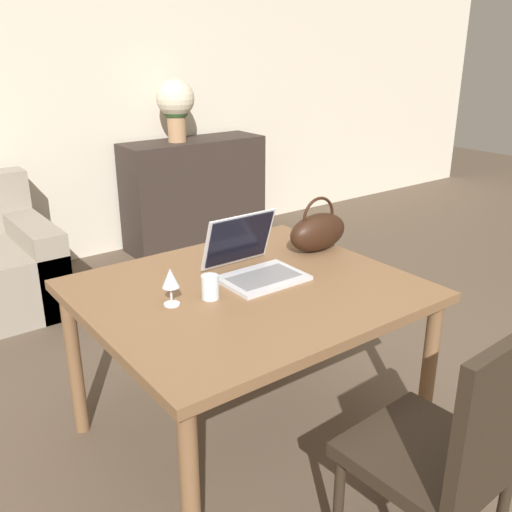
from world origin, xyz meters
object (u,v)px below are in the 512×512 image
Objects in this scene: laptop at (251,260)px; wine_glass at (170,280)px; flower_vase at (176,104)px; chair at (452,447)px; handbag at (318,231)px; drinking_glass at (210,287)px.

laptop is 0.41m from wine_glass.
flower_vase is (1.33, 2.30, 0.36)m from wine_glass.
handbag is at bearing 65.33° from chair.
wine_glass is at bearing 110.14° from chair.
chair is 2.93× the size of handbag.
flower_vase reaches higher than handbag.
drinking_glass is 2.66m from flower_vase.
drinking_glass is at bearing -14.17° from wine_glass.
chair is 1.19m from handbag.
laptop reaches higher than chair.
chair is at bearing -90.03° from laptop.
laptop is at bearing 20.62° from drinking_glass.
flower_vase is (0.92, 2.24, 0.39)m from laptop.
laptop is 0.69× the size of flower_vase.
handbag is (0.42, 0.05, 0.03)m from laptop.
flower_vase reaches higher than chair.
flower_vase reaches higher than wine_glass.
chair is 1.90× the size of flower_vase.
drinking_glass is at bearing 102.94° from chair.
drinking_glass is (-0.26, 0.92, 0.27)m from chair.
wine_glass is at bearing -172.17° from handbag.
laptop is at bearing 86.95° from chair.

